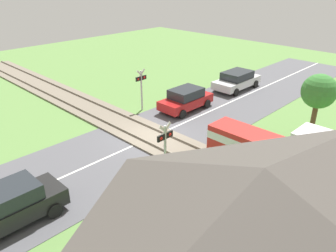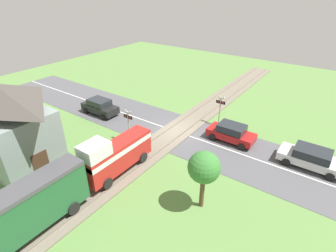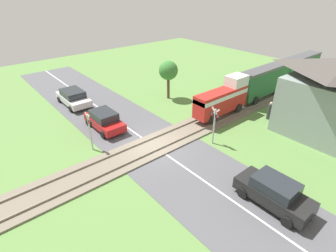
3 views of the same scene
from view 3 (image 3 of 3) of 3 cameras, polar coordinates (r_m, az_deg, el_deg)
The scene contains 11 objects.
ground_plane at distance 19.13m, azimuth -3.11°, elevation -4.41°, with size 60.00×60.00×0.00m, color #5B8442.
road_surface at distance 19.13m, azimuth -3.11°, elevation -4.38°, with size 48.00×6.40×0.02m.
track_bed at distance 19.10m, azimuth -3.12°, elevation -4.23°, with size 2.80×48.00×0.24m.
train at distance 28.63m, azimuth 21.08°, elevation 9.47°, with size 1.58×19.89×3.18m.
car_near_crossing at distance 21.58m, azimuth -13.69°, elevation 1.29°, with size 4.00×1.90×1.52m.
car_far_side at distance 15.21m, azimuth 22.05°, elevation -13.18°, with size 3.98×1.85×1.59m.
car_behind_queue at distance 26.90m, azimuth -19.92°, elevation 5.93°, with size 4.44×2.04×1.47m.
crossing_signal_west_approach at distance 18.58m, azimuth -16.78°, elevation -0.11°, with size 0.90×0.18×2.89m.
crossing_signal_east_approach at distance 18.81m, azimuth 10.09°, elevation 1.10°, with size 0.90×0.18×2.89m.
pedestrian_by_station at distance 24.21m, azimuth 21.25°, elevation 3.02°, with size 0.39×0.39×1.58m.
tree_roadside_hedge at distance 26.15m, azimuth 0.08°, elevation 11.91°, with size 1.88×1.88×3.84m.
Camera 3 is at (12.91, -9.47, 10.48)m, focal length 28.00 mm.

